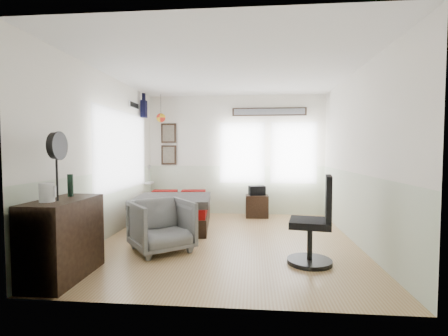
# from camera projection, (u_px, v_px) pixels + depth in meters

# --- Properties ---
(ground_plane) EXTENTS (4.00, 4.50, 0.01)m
(ground_plane) POSITION_uv_depth(u_px,v_px,m) (228.00, 241.00, 5.23)
(ground_plane) COLOR #A77845
(room_shell) EXTENTS (4.02, 4.52, 2.71)m
(room_shell) POSITION_uv_depth(u_px,v_px,m) (224.00, 141.00, 5.34)
(room_shell) COLOR silver
(room_shell) RESTS_ON ground_plane
(wall_decor) EXTENTS (3.55, 1.32, 1.44)m
(wall_decor) POSITION_uv_depth(u_px,v_px,m) (185.00, 121.00, 7.17)
(wall_decor) COLOR black
(wall_decor) RESTS_ON room_shell
(bed) EXTENTS (1.50, 1.99, 0.60)m
(bed) POSITION_uv_depth(u_px,v_px,m) (174.00, 211.00, 6.22)
(bed) COLOR black
(bed) RESTS_ON ground_plane
(dresser) EXTENTS (0.48, 1.00, 0.90)m
(dresser) POSITION_uv_depth(u_px,v_px,m) (63.00, 239.00, 3.67)
(dresser) COLOR black
(dresser) RESTS_ON ground_plane
(armchair) EXTENTS (1.12, 1.13, 0.74)m
(armchair) POSITION_uv_depth(u_px,v_px,m) (162.00, 226.00, 4.67)
(armchair) COLOR slate
(armchair) RESTS_ON ground_plane
(nightstand) EXTENTS (0.50, 0.41, 0.48)m
(nightstand) POSITION_uv_depth(u_px,v_px,m) (257.00, 206.00, 7.07)
(nightstand) COLOR black
(nightstand) RESTS_ON ground_plane
(task_chair) EXTENTS (0.59, 0.59, 1.14)m
(task_chair) POSITION_uv_depth(u_px,v_px,m) (315.00, 228.00, 4.11)
(task_chair) COLOR black
(task_chair) RESTS_ON ground_plane
(kettle) EXTENTS (0.18, 0.15, 0.20)m
(kettle) POSITION_uv_depth(u_px,v_px,m) (47.00, 192.00, 3.46)
(kettle) COLOR silver
(kettle) RESTS_ON dresser
(bottle) EXTENTS (0.07, 0.07, 0.27)m
(bottle) POSITION_uv_depth(u_px,v_px,m) (70.00, 185.00, 3.88)
(bottle) COLOR black
(bottle) RESTS_ON dresser
(stand_fan) EXTENTS (0.09, 0.31, 0.76)m
(stand_fan) POSITION_uv_depth(u_px,v_px,m) (57.00, 147.00, 3.51)
(stand_fan) COLOR black
(stand_fan) RESTS_ON dresser
(black_bag) EXTENTS (0.38, 0.30, 0.20)m
(black_bag) POSITION_uv_depth(u_px,v_px,m) (257.00, 190.00, 7.05)
(black_bag) COLOR black
(black_bag) RESTS_ON nightstand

